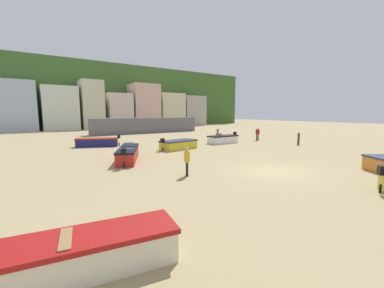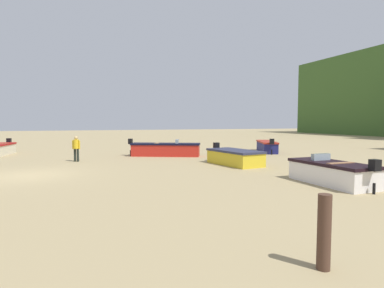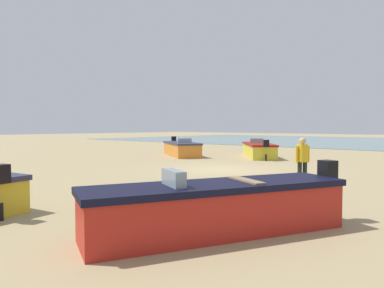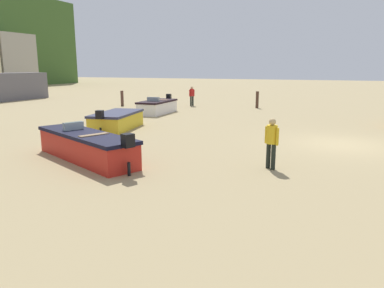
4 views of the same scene
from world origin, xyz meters
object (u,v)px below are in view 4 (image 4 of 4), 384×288
Objects in this scene: boat_white_0 at (158,107)px; mooring_post_mid_beach at (122,98)px; boat_yellow_2 at (117,120)px; mooring_post_near_water at (257,100)px; beach_walker_foreground at (272,139)px; boat_red_1 at (86,146)px; beach_walker_distant at (192,94)px.

boat_white_0 is 6.15m from mooring_post_mid_beach.
mooring_post_mid_beach reaches higher than boat_white_0.
boat_white_0 is 0.98× the size of boat_yellow_2.
mooring_post_near_water is 17.61m from beach_walker_foreground.
mooring_post_near_water is at bearing 59.23° from boat_yellow_2.
boat_red_1 is at bearing -151.27° from mooring_post_mid_beach.
boat_red_1 reaches higher than boat_white_0.
boat_red_1 is at bearing 41.04° from beach_walker_distant.
boat_red_1 is 18.15m from mooring_post_mid_beach.
boat_white_0 reaches higher than boat_yellow_2.
mooring_post_near_water is 0.81× the size of beach_walker_distant.
boat_white_0 is at bearing 26.79° from beach_walker_distant.
mooring_post_near_water is at bearing 133.45° from beach_walker_foreground.
boat_yellow_2 is 3.22× the size of mooring_post_mid_beach.
mooring_post_near_water reaches higher than boat_white_0.
boat_yellow_2 is at bearing -148.73° from mooring_post_mid_beach.
mooring_post_mid_beach is (10.03, 6.09, 0.18)m from boat_yellow_2.
mooring_post_near_water is 11.08m from mooring_post_mid_beach.
beach_walker_distant reaches higher than boat_red_1.
boat_red_1 is 1.28× the size of boat_yellow_2.
beach_walker_distant is at bearing 149.54° from beach_walker_foreground.
boat_white_0 is at bearing 135.99° from mooring_post_near_water.
mooring_post_mid_beach is at bearing 53.33° from boat_red_1.
beach_walker_foreground reaches higher than mooring_post_near_water.
boat_red_1 is at bearing -76.02° from boat_yellow_2.
boat_red_1 reaches higher than boat_yellow_2.
mooring_post_near_water reaches higher than mooring_post_mid_beach.
boat_red_1 is at bearing 173.56° from mooring_post_near_water.
boat_white_0 is 2.42× the size of beach_walker_distant.
beach_walker_distant reaches higher than mooring_post_mid_beach.
boat_white_0 is at bearing -124.25° from mooring_post_mid_beach.
boat_white_0 is at bearing 161.19° from beach_walker_foreground.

